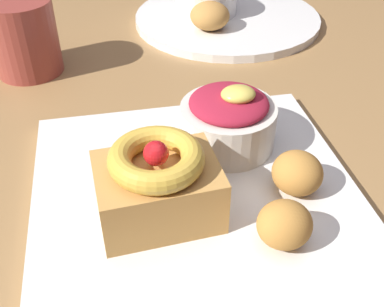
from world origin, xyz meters
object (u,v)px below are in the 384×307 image
Objects in this scene: fritter_middle at (297,173)px; back_plate at (227,18)px; fritter_front at (284,224)px; back_pastry at (210,16)px; cake_slice at (158,184)px; coffee_mug at (24,37)px; front_plate at (196,196)px; berry_ramekin at (228,120)px.

back_plate is at bearing 83.71° from fritter_middle.
back_pastry reaches higher than fritter_front.
fritter_middle is 0.16× the size of back_plate.
cake_slice is 0.34m from coffee_mug.
fritter_middle is (0.12, 0.01, -0.02)m from cake_slice.
cake_slice is 1.09× the size of coffee_mug.
fritter_front is at bearing -28.48° from cake_slice.
fritter_front reaches higher than front_plate.
cake_slice is 0.11m from fritter_front.
front_plate is 3.05× the size of coffee_mug.
fritter_middle is 0.78× the size of back_pastry.
berry_ramekin is (0.05, 0.06, 0.03)m from front_plate.
coffee_mug is (-0.16, 0.29, 0.04)m from front_plate.
back_plate is at bearing 71.51° from front_plate.
fritter_middle is 0.48× the size of coffee_mug.
coffee_mug is at bearing 112.51° from cake_slice.
back_pastry is at bearing 80.52° from berry_ramekin.
fritter_front is 0.48m from back_plate.
coffee_mug reaches higher than back_plate.
back_plate is (0.17, 0.42, -0.04)m from cake_slice.
coffee_mug is (-0.25, 0.30, 0.02)m from fritter_middle.
fritter_front is 0.74× the size of back_pastry.
front_plate is at bearing 30.38° from cake_slice.
berry_ramekin is at bearing -104.77° from back_plate.
berry_ramekin is 0.29m from back_pastry.
back_pastry reaches higher than front_plate.
front_plate is 0.06m from cake_slice.
fritter_front is 0.95× the size of fritter_middle.
back_plate is (0.09, 0.33, -0.03)m from berry_ramekin.
cake_slice is 0.13m from fritter_middle.
coffee_mug reaches higher than front_plate.
fritter_middle is at bearing 60.06° from fritter_front.
back_pastry is at bearing -129.85° from back_plate.
berry_ramekin is at bearing 46.44° from cake_slice.
cake_slice is 1.10× the size of berry_ramekin.
front_plate is 0.99× the size of back_plate.
fritter_front is at bearing -58.54° from coffee_mug.
cake_slice reaches higher than back_plate.
cake_slice is at bearing 151.52° from fritter_front.
berry_ramekin is (0.08, 0.09, -0.01)m from cake_slice.
coffee_mug is (-0.26, -0.06, 0.02)m from back_pastry.
fritter_middle is at bearing -90.80° from back_pastry.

